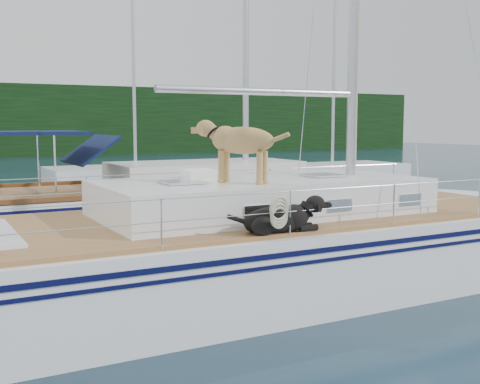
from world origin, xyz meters
TOP-DOWN VIEW (x-y plane):
  - ground at (0.00, 0.00)m, footprint 120.00×120.00m
  - main_sailboat at (0.09, -0.01)m, footprint 12.00×3.84m
  - neighbor_sailboat at (1.42, 5.84)m, footprint 11.00×3.50m
  - bg_boat_center at (4.00, 16.00)m, footprint 7.20×3.00m
  - bg_boat_east at (12.00, 13.00)m, footprint 6.40×3.00m

SIDE VIEW (x-z plane):
  - ground at x=0.00m, z-range 0.00..0.00m
  - bg_boat_center at x=4.00m, z-range -5.37..6.28m
  - bg_boat_east at x=12.00m, z-range -5.37..6.28m
  - neighbor_sailboat at x=1.42m, z-range -6.02..7.28m
  - main_sailboat at x=0.09m, z-range -6.33..7.68m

